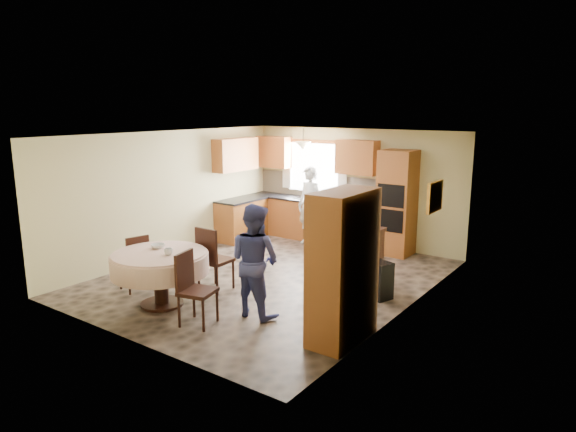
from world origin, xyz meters
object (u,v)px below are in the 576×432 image
(cupboard, at_px, (343,267))
(chair_left, at_px, (136,260))
(person_dining, at_px, (255,260))
(chair_right, at_px, (192,285))
(oven_tower, at_px, (397,203))
(chair_back, at_px, (212,256))
(dining_table, at_px, (160,264))
(sideboard, at_px, (348,253))
(person_sink, at_px, (310,206))

(cupboard, height_order, chair_left, cupboard)
(chair_left, distance_m, person_dining, 2.24)
(chair_right, relative_size, person_dining, 0.62)
(cupboard, relative_size, chair_left, 2.09)
(oven_tower, distance_m, cupboard, 4.22)
(chair_left, height_order, chair_back, chair_back)
(chair_back, bearing_deg, oven_tower, -113.61)
(oven_tower, xyz_separation_m, chair_back, (-1.53, -3.75, -0.47))
(dining_table, bearing_deg, sideboard, 59.90)
(chair_back, bearing_deg, cupboard, 171.31)
(dining_table, xyz_separation_m, chair_back, (0.21, 0.89, -0.05))
(dining_table, xyz_separation_m, chair_right, (0.88, -0.20, -0.08))
(oven_tower, relative_size, sideboard, 1.76)
(sideboard, bearing_deg, dining_table, -123.01)
(dining_table, distance_m, chair_right, 0.91)
(dining_table, bearing_deg, person_dining, 21.49)
(chair_back, distance_m, person_dining, 1.25)
(cupboard, height_order, person_dining, cupboard)
(dining_table, distance_m, person_dining, 1.50)
(chair_back, distance_m, chair_right, 1.28)
(dining_table, bearing_deg, chair_back, 76.87)
(oven_tower, height_order, sideboard, oven_tower)
(chair_right, bearing_deg, person_sink, -1.39)
(oven_tower, relative_size, cupboard, 1.09)
(oven_tower, bearing_deg, person_sink, -167.92)
(chair_back, bearing_deg, sideboard, -127.89)
(dining_table, relative_size, chair_right, 1.42)
(dining_table, height_order, chair_right, chair_right)
(sideboard, bearing_deg, cupboard, -65.83)
(sideboard, distance_m, cupboard, 2.61)
(chair_right, bearing_deg, oven_tower, -23.86)
(cupboard, bearing_deg, chair_left, -174.01)
(dining_table, relative_size, person_dining, 0.89)
(chair_left, bearing_deg, cupboard, 109.58)
(person_sink, bearing_deg, person_dining, -56.27)
(chair_back, bearing_deg, chair_right, 120.28)
(chair_back, height_order, chair_right, chair_back)
(chair_back, height_order, person_dining, person_dining)
(sideboard, relative_size, chair_right, 1.18)
(oven_tower, height_order, chair_back, oven_tower)
(sideboard, distance_m, chair_right, 3.13)
(oven_tower, distance_m, chair_right, 4.94)
(oven_tower, height_order, person_sink, oven_tower)
(oven_tower, xyz_separation_m, chair_right, (-0.85, -4.84, -0.50))
(cupboard, xyz_separation_m, person_dining, (-1.42, -0.02, -0.16))
(dining_table, bearing_deg, person_sink, 91.35)
(chair_back, height_order, person_sink, person_sink)
(sideboard, relative_size, chair_back, 1.13)
(chair_right, bearing_deg, person_dining, -48.00)
(sideboard, relative_size, person_dining, 0.74)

